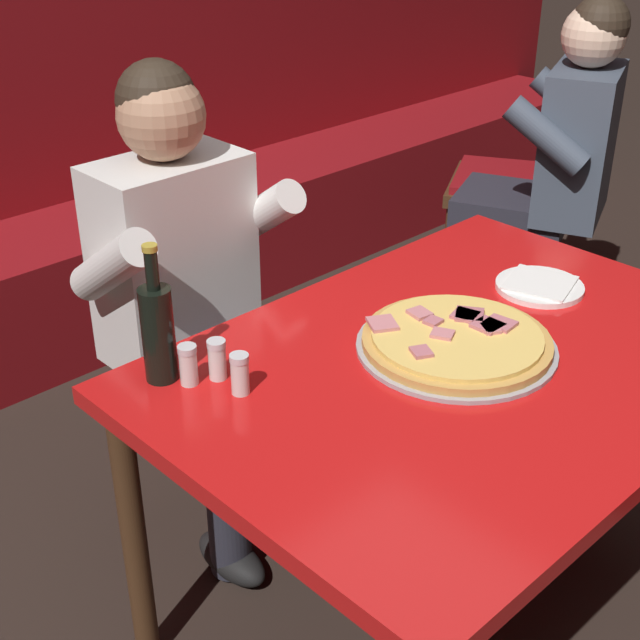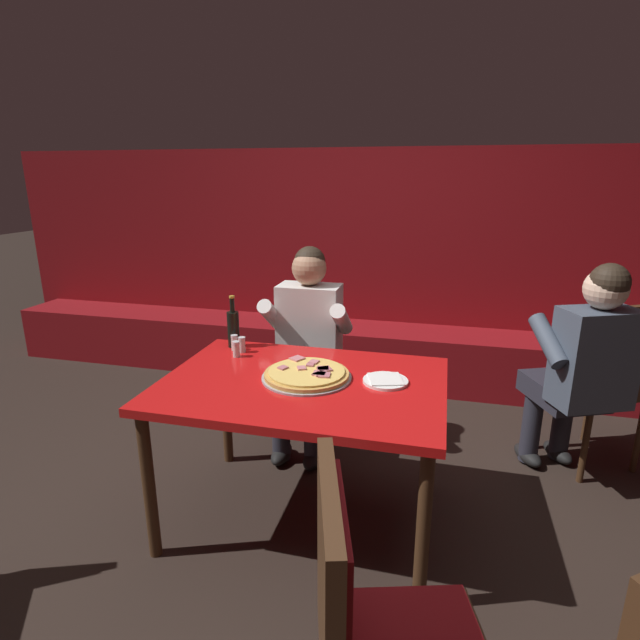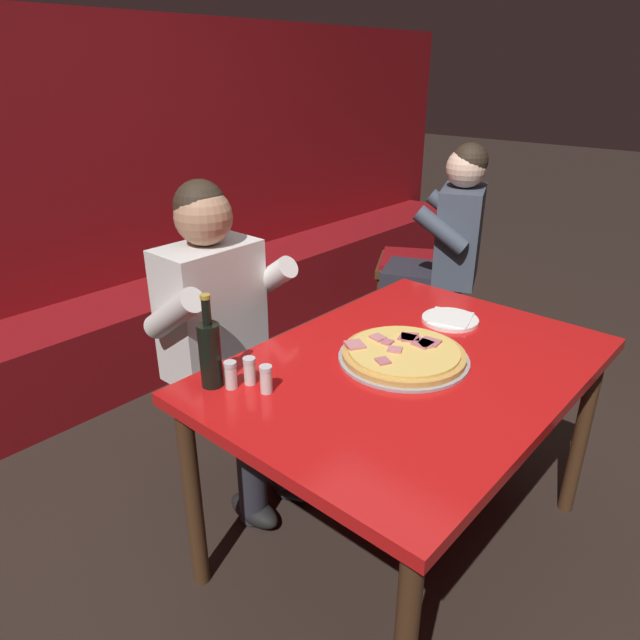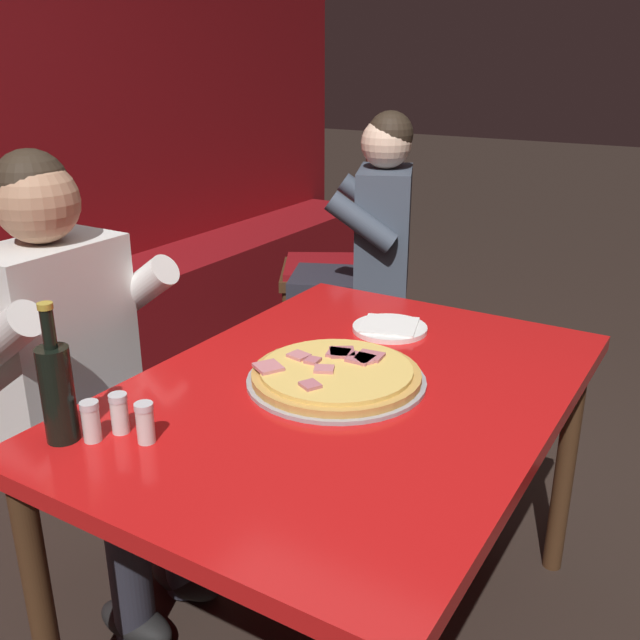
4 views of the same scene
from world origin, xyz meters
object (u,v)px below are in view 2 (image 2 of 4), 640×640
Objects in this scene: beer_bottle at (233,328)px; diner_standing_companion at (582,366)px; diner_seated_blue_shirt at (306,342)px; pizza at (307,374)px; dining_chair_far_right at (376,636)px; main_dining_table at (303,396)px; shaker_parmesan at (242,345)px; shaker_red_pepper_flakes at (235,343)px; dining_chair_by_booth at (608,374)px; plate_white_paper at (385,381)px; shaker_oregano at (236,350)px.

diner_standing_companion reaches higher than beer_bottle.
diner_standing_companion is (1.54, -0.03, 0.00)m from diner_seated_blue_shirt.
pizza is 1.49m from diner_standing_companion.
dining_chair_far_right is (1.01, -1.48, -0.28)m from beer_bottle.
main_dining_table is 0.53m from shaker_parmesan.
shaker_parmesan is 1.82m from diner_standing_companion.
shaker_red_pepper_flakes is 2.12m from dining_chair_by_booth.
plate_white_paper is at bearing -15.88° from shaker_red_pepper_flakes.
dining_chair_by_booth is (1.54, 0.84, -0.18)m from pizza.
shaker_oregano is 2.09m from dining_chair_by_booth.
shaker_parmesan is at bearing 145.50° from main_dining_table.
diner_standing_companion reaches higher than shaker_oregano.
diner_standing_companion reaches higher than shaker_parmesan.
dining_chair_by_booth is at bearing 45.88° from diner_standing_companion.
diner_seated_blue_shirt reaches higher than plate_white_paper.
shaker_parmesan is at bearing -163.59° from dining_chair_by_booth.
shaker_red_pepper_flakes is 0.08× the size of dining_chair_by_booth.
shaker_parmesan is at bearing 123.57° from dining_chair_far_right.
shaker_oregano is 0.07× the size of diner_standing_companion.
diner_seated_blue_shirt reaches higher than pizza.
diner_seated_blue_shirt is at bearing -174.23° from dining_chair_by_booth.
beer_bottle reaches higher than shaker_red_pepper_flakes.
shaker_red_pepper_flakes is (0.03, -0.05, -0.07)m from beer_bottle.
diner_seated_blue_shirt is (0.25, 0.48, -0.09)m from shaker_oregano.
diner_seated_blue_shirt is at bearing 131.70° from plate_white_paper.
plate_white_paper is 1.15m from diner_standing_companion.
diner_standing_companion is at bearing 31.63° from plate_white_paper.
shaker_parmesan is 0.07× the size of diner_standing_companion.
beer_bottle is 3.40× the size of shaker_red_pepper_flakes.
diner_standing_companion is at bearing 9.25° from beer_bottle.
shaker_oregano is 1.84m from diner_standing_companion.
diner_seated_blue_shirt is (0.33, 0.33, -0.16)m from beer_bottle.
shaker_red_pepper_flakes is at bearing 124.63° from dining_chair_far_right.
diner_seated_blue_shirt is (-0.56, 0.63, -0.06)m from plate_white_paper.
shaker_oregano is (-0.81, 0.15, 0.03)m from plate_white_paper.
diner_seated_blue_shirt is at bearing 179.02° from diner_standing_companion.
dining_chair_far_right is at bearing -69.24° from diner_seated_blue_shirt.
pizza is at bearing -73.96° from diner_seated_blue_shirt.
dining_chair_by_booth is (1.98, 0.66, -0.20)m from shaker_oregano.
shaker_red_pepper_flakes is 0.07× the size of diner_seated_blue_shirt.
pizza is at bearing -30.77° from shaker_parmesan.
plate_white_paper is at bearing 96.10° from dining_chair_far_right.
diner_standing_companion is at bearing 64.47° from dining_chair_far_right.
pizza is 0.37m from plate_white_paper.
shaker_parmesan is at bearing -43.70° from beer_bottle.
plate_white_paper is 0.83m from shaker_parmesan.
main_dining_table is 1.03× the size of diner_seated_blue_shirt.
dining_chair_far_right is (0.93, -1.40, -0.21)m from shaker_parmesan.
shaker_parmesan is at bearing -120.96° from diner_seated_blue_shirt.
beer_bottle is 0.19m from shaker_oregano.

